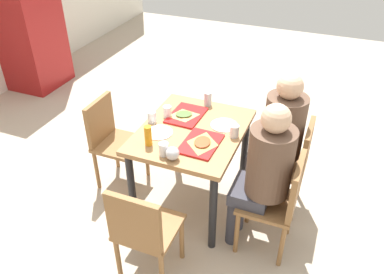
{
  "coord_description": "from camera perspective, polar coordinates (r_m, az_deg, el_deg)",
  "views": [
    {
      "loc": [
        -2.44,
        -0.99,
        2.45
      ],
      "look_at": [
        0.0,
        0.0,
        0.68
      ],
      "focal_mm": 36.62,
      "sensor_mm": 36.0,
      "label": 1
    }
  ],
  "objects": [
    {
      "name": "ground_plane",
      "position": [
        3.6,
        -0.0,
        -9.18
      ],
      "size": [
        10.0,
        10.0,
        0.02
      ],
      "primitive_type": "cube",
      "color": "#B7A893"
    },
    {
      "name": "main_table",
      "position": [
        3.19,
        -0.0,
        -0.55
      ],
      "size": [
        0.99,
        0.81,
        0.76
      ],
      "color": "#9E7247",
      "rests_on": "ground_plane"
    },
    {
      "name": "chair_near_left",
      "position": [
        2.95,
        12.63,
        -8.81
      ],
      "size": [
        0.4,
        0.4,
        0.84
      ],
      "color": "olive",
      "rests_on": "ground_plane"
    },
    {
      "name": "chair_near_right",
      "position": [
        3.33,
        14.31,
        -3.38
      ],
      "size": [
        0.4,
        0.4,
        0.84
      ],
      "color": "olive",
      "rests_on": "ground_plane"
    },
    {
      "name": "chair_far_side",
      "position": [
        3.6,
        -11.7,
        0.08
      ],
      "size": [
        0.4,
        0.4,
        0.84
      ],
      "color": "olive",
      "rests_on": "ground_plane"
    },
    {
      "name": "chair_left_end",
      "position": [
        2.69,
        -7.21,
        -13.16
      ],
      "size": [
        0.4,
        0.4,
        0.84
      ],
      "color": "olive",
      "rests_on": "ground_plane"
    },
    {
      "name": "person_in_red",
      "position": [
        2.8,
        10.46,
        -4.46
      ],
      "size": [
        0.32,
        0.42,
        1.25
      ],
      "color": "#383842",
      "rests_on": "ground_plane"
    },
    {
      "name": "person_in_brown_jacket",
      "position": [
        3.21,
        12.48,
        0.67
      ],
      "size": [
        0.32,
        0.42,
        1.25
      ],
      "color": "#383842",
      "rests_on": "ground_plane"
    },
    {
      "name": "tray_red_near",
      "position": [
        2.95,
        1.28,
        -0.96
      ],
      "size": [
        0.37,
        0.27,
        0.02
      ],
      "primitive_type": "cube",
      "rotation": [
        0.0,
        0.0,
        -0.02
      ],
      "color": "red",
      "rests_on": "main_table"
    },
    {
      "name": "tray_red_far",
      "position": [
        3.3,
        -0.82,
        3.2
      ],
      "size": [
        0.37,
        0.27,
        0.02
      ],
      "primitive_type": "cube",
      "rotation": [
        0.0,
        0.0,
        -0.03
      ],
      "color": "red",
      "rests_on": "main_table"
    },
    {
      "name": "paper_plate_center",
      "position": [
        3.09,
        -4.84,
        0.67
      ],
      "size": [
        0.22,
        0.22,
        0.01
      ],
      "primitive_type": "cylinder",
      "color": "white",
      "rests_on": "main_table"
    },
    {
      "name": "paper_plate_near_edge",
      "position": [
        3.18,
        4.7,
        1.74
      ],
      "size": [
        0.22,
        0.22,
        0.01
      ],
      "primitive_type": "cylinder",
      "color": "white",
      "rests_on": "main_table"
    },
    {
      "name": "pizza_slice_a",
      "position": [
        2.93,
        1.53,
        -0.79
      ],
      "size": [
        0.25,
        0.21,
        0.02
      ],
      "color": "tan",
      "rests_on": "tray_red_near"
    },
    {
      "name": "pizza_slice_b",
      "position": [
        3.28,
        -1.2,
        3.29
      ],
      "size": [
        0.23,
        0.25,
        0.02
      ],
      "color": "#DBAD60",
      "rests_on": "tray_red_far"
    },
    {
      "name": "plastic_cup_a",
      "position": [
        3.21,
        -5.85,
        2.92
      ],
      "size": [
        0.07,
        0.07,
        0.1
      ],
      "primitive_type": "cylinder",
      "color": "white",
      "rests_on": "main_table"
    },
    {
      "name": "plastic_cup_b",
      "position": [
        3.03,
        6.19,
        0.86
      ],
      "size": [
        0.07,
        0.07,
        0.1
      ],
      "primitive_type": "cylinder",
      "color": "white",
      "rests_on": "main_table"
    },
    {
      "name": "plastic_cup_c",
      "position": [
        2.82,
        -4.15,
        -1.77
      ],
      "size": [
        0.07,
        0.07,
        0.1
      ],
      "primitive_type": "cylinder",
      "color": "white",
      "rests_on": "main_table"
    },
    {
      "name": "plastic_cup_d",
      "position": [
        3.27,
        -3.61,
        3.68
      ],
      "size": [
        0.07,
        0.07,
        0.1
      ],
      "primitive_type": "cylinder",
      "color": "white",
      "rests_on": "main_table"
    },
    {
      "name": "soda_can",
      "position": [
        3.44,
        2.32,
        5.58
      ],
      "size": [
        0.07,
        0.07,
        0.12
      ],
      "primitive_type": "cylinder",
      "color": "#B7BCC6",
      "rests_on": "main_table"
    },
    {
      "name": "condiment_bottle",
      "position": [
        2.92,
        -6.4,
        0.19
      ],
      "size": [
        0.06,
        0.06,
        0.16
      ],
      "primitive_type": "cylinder",
      "color": "orange",
      "rests_on": "main_table"
    },
    {
      "name": "foil_bundle",
      "position": [
        2.78,
        -2.86,
        -2.41
      ],
      "size": [
        0.1,
        0.1,
        0.1
      ],
      "primitive_type": "sphere",
      "color": "silver",
      "rests_on": "main_table"
    },
    {
      "name": "drink_fridge",
      "position": [
        5.64,
        -22.92,
        15.93
      ],
      "size": [
        0.7,
        0.6,
        1.9
      ],
      "primitive_type": "cube",
      "color": "maroon",
      "rests_on": "ground_plane"
    }
  ]
}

